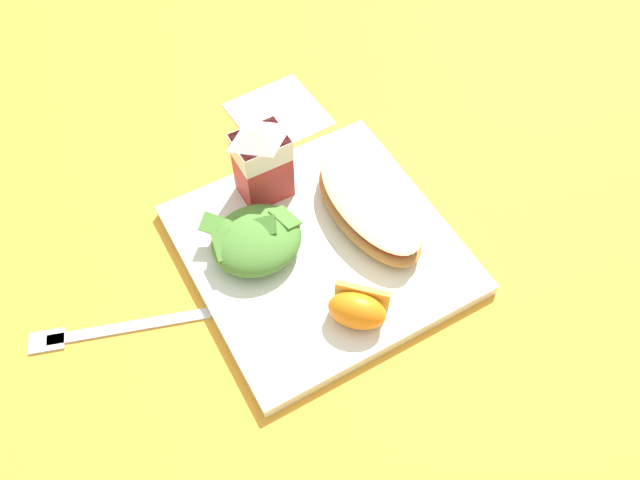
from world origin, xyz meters
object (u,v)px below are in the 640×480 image
paper_napkin (278,114)px  cheesy_pizza_bread (369,208)px  milk_carton (262,157)px  green_salad_pile (256,240)px  metal_fork (105,330)px  orange_wedge_front (357,309)px  white_plate (320,249)px

paper_napkin → cheesy_pizza_bread: bearing=-88.1°
milk_carton → paper_napkin: milk_carton is taller
green_salad_pile → metal_fork: size_ratio=0.56×
green_salad_pile → paper_napkin: 0.23m
orange_wedge_front → metal_fork: bearing=152.1°
metal_fork → green_salad_pile: bearing=1.0°
white_plate → metal_fork: white_plate is taller
cheesy_pizza_bread → green_salad_pile: green_salad_pile is taller
cheesy_pizza_bread → metal_fork: size_ratio=0.94×
cheesy_pizza_bread → green_salad_pile: bearing=170.1°
orange_wedge_front → paper_napkin: bearing=77.2°
metal_fork → paper_napkin: bearing=32.2°
milk_carton → paper_napkin: bearing=56.7°
milk_carton → cheesy_pizza_bread: bearing=-47.6°
cheesy_pizza_bread → milk_carton: 0.13m
orange_wedge_front → paper_napkin: size_ratio=0.62×
cheesy_pizza_bread → paper_napkin: (-0.01, 0.21, -0.03)m
white_plate → green_salad_pile: bearing=155.9°
milk_carton → green_salad_pile: bearing=-122.7°
cheesy_pizza_bread → metal_fork: bearing=176.4°
milk_carton → metal_fork: bearing=-162.0°
white_plate → cheesy_pizza_bread: size_ratio=1.62×
green_salad_pile → paper_napkin: (0.12, 0.19, -0.03)m
orange_wedge_front → metal_fork: size_ratio=0.37×
white_plate → milk_carton: (-0.02, 0.10, 0.07)m
white_plate → paper_napkin: bearing=74.7°
cheesy_pizza_bread → paper_napkin: 0.21m
green_salad_pile → metal_fork: bearing=-179.0°
orange_wedge_front → metal_fork: orange_wedge_front is taller
orange_wedge_front → metal_fork: 0.26m
paper_napkin → metal_fork: 0.36m
cheesy_pizza_bread → metal_fork: cheesy_pizza_bread is taller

